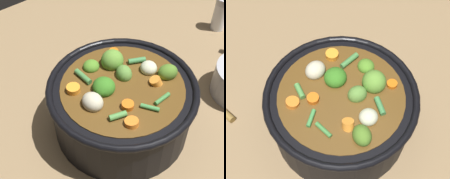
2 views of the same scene
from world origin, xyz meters
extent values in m
plane|color=#8C704C|center=(0.00, 0.00, 0.00)|extent=(1.10, 1.10, 0.00)
cylinder|color=black|center=(0.00, 0.00, 0.06)|extent=(0.27, 0.27, 0.11)
torus|color=black|center=(0.00, 0.00, 0.11)|extent=(0.28, 0.28, 0.01)
cylinder|color=brown|center=(0.00, 0.00, 0.06)|extent=(0.23, 0.23, 0.11)
ellipsoid|color=#5B8C3A|center=(-0.02, -0.02, 0.12)|extent=(0.04, 0.04, 0.03)
ellipsoid|color=#518927|center=(0.01, -0.08, 0.12)|extent=(0.03, 0.03, 0.02)
ellipsoid|color=#377A21|center=(0.03, -0.02, 0.12)|extent=(0.04, 0.04, 0.03)
ellipsoid|color=#609434|center=(-0.02, -0.06, 0.12)|extent=(0.04, 0.04, 0.04)
ellipsoid|color=#517B27|center=(-0.08, 0.03, 0.12)|extent=(0.05, 0.04, 0.03)
cylinder|color=orange|center=(-0.05, -0.08, 0.12)|extent=(0.02, 0.02, 0.01)
cylinder|color=orange|center=(-0.05, 0.03, 0.12)|extent=(0.03, 0.03, 0.02)
cylinder|color=orange|center=(0.08, -0.05, 0.12)|extent=(0.03, 0.03, 0.02)
cylinder|color=orange|center=(0.03, 0.04, 0.12)|extent=(0.02, 0.02, 0.02)
cylinder|color=orange|center=(0.05, 0.07, 0.12)|extent=(0.03, 0.03, 0.02)
ellipsoid|color=beige|center=(-0.07, 0.00, 0.12)|extent=(0.04, 0.04, 0.03)
ellipsoid|color=beige|center=(0.07, 0.00, 0.12)|extent=(0.04, 0.04, 0.03)
cylinder|color=#42853E|center=(-0.03, 0.07, 0.12)|extent=(0.03, 0.01, 0.01)
cylinder|color=#408245|center=(-0.06, -0.03, 0.12)|extent=(0.04, 0.02, 0.01)
cylinder|color=#509143|center=(0.05, 0.05, 0.12)|extent=(0.03, 0.02, 0.01)
cylinder|color=#458240|center=(0.04, -0.06, 0.12)|extent=(0.01, 0.04, 0.01)
cylinder|color=#439046|center=(0.00, 0.07, 0.12)|extent=(0.02, 0.03, 0.01)
cylinder|color=silver|center=(-0.43, -0.08, 0.04)|extent=(0.04, 0.04, 0.08)
cylinder|color=#B7B7BC|center=(-0.43, -0.08, 0.09)|extent=(0.04, 0.04, 0.02)
camera|label=1|loc=(0.28, 0.31, 0.55)|focal=52.60mm
camera|label=2|loc=(-0.23, 0.23, 0.62)|focal=53.55mm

